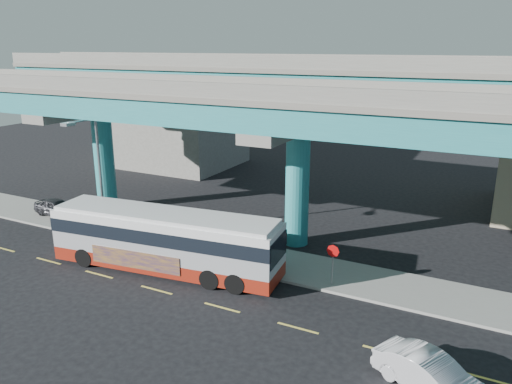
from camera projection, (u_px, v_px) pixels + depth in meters
The scene contains 10 objects.
ground at pixel (225, 305), 24.61m from camera, with size 120.00×120.00×0.00m, color black.
sidewalk at pixel (273, 262), 29.28m from camera, with size 70.00×4.00×0.15m, color gray.
lane_markings at pixel (222, 308), 24.35m from camera, with size 58.00×0.12×0.01m.
viaduct at pixel (300, 100), 29.78m from camera, with size 52.00×12.40×11.70m.
building_concrete at pixel (177, 122), 52.56m from camera, with size 12.00×10.00×9.00m, color gray.
transit_bus at pixel (166, 239), 27.97m from camera, with size 13.63×4.43×3.44m.
sedan at pixel (431, 375), 18.28m from camera, with size 4.60×3.16×1.43m, color #BABABF.
parked_car at pixel (57, 207), 36.88m from camera, with size 3.77×1.64×1.27m, color #2C2C31.
street_lamp at pixel (92, 162), 31.07m from camera, with size 0.50×2.60×8.02m.
stop_sign at pixel (333, 257), 25.90m from camera, with size 0.68×0.08×2.28m.
Camera 1 is at (11.40, -18.89, 12.34)m, focal length 35.00 mm.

